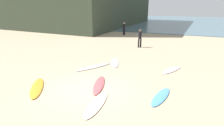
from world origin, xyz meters
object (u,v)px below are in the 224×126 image
(surfboard_2, at_px, (94,67))
(surfboard_3, at_px, (97,104))
(surfboard_5, at_px, (171,70))
(surfboard_0, at_px, (115,63))
(surfboard_4, at_px, (37,87))
(surfboard_1, at_px, (99,85))
(surfboard_6, at_px, (161,97))
(beachgoer_near, at_px, (140,38))
(beachgoer_mid, at_px, (124,28))

(surfboard_2, relative_size, surfboard_3, 1.13)
(surfboard_5, bearing_deg, surfboard_0, -157.81)
(surfboard_4, height_order, surfboard_5, surfboard_4)
(surfboard_0, distance_m, surfboard_1, 3.88)
(surfboard_6, bearing_deg, surfboard_3, 44.59)
(surfboard_4, height_order, beachgoer_near, beachgoer_near)
(surfboard_0, height_order, beachgoer_mid, beachgoer_mid)
(surfboard_3, xyz_separation_m, surfboard_5, (2.35, 5.47, 0.00))
(surfboard_4, xyz_separation_m, surfboard_6, (5.66, 1.34, -0.01))
(surfboard_5, height_order, beachgoer_near, beachgoer_near)
(surfboard_0, xyz_separation_m, beachgoer_mid, (-3.48, 11.99, 0.87))
(surfboard_5, height_order, beachgoer_mid, beachgoer_mid)
(beachgoer_mid, bearing_deg, surfboard_5, 54.75)
(surfboard_5, bearing_deg, beachgoer_mid, 144.51)
(surfboard_0, xyz_separation_m, surfboard_1, (0.67, -3.82, 0.01))
(surfboard_0, height_order, surfboard_1, surfboard_1)
(surfboard_1, relative_size, surfboard_3, 1.01)
(surfboard_0, bearing_deg, surfboard_6, -67.74)
(beachgoer_mid, bearing_deg, surfboard_0, 39.96)
(surfboard_1, height_order, beachgoer_mid, beachgoer_mid)
(surfboard_0, bearing_deg, surfboard_5, -22.54)
(surfboard_2, bearing_deg, beachgoer_near, -71.77)
(surfboard_1, xyz_separation_m, beachgoer_mid, (-4.15, 15.81, 0.87))
(surfboard_5, relative_size, beachgoer_near, 1.18)
(surfboard_0, relative_size, beachgoer_mid, 1.37)
(beachgoer_mid, bearing_deg, surfboard_1, 38.48)
(surfboard_6, height_order, beachgoer_mid, beachgoer_mid)
(surfboard_2, distance_m, beachgoer_mid, 13.64)
(surfboard_6, bearing_deg, beachgoer_mid, -56.44)
(surfboard_3, bearing_deg, surfboard_5, 59.88)
(surfboard_2, bearing_deg, surfboard_0, -94.90)
(surfboard_0, relative_size, surfboard_1, 0.97)
(surfboard_3, relative_size, surfboard_6, 1.13)
(surfboard_0, xyz_separation_m, surfboard_6, (3.72, -3.93, -0.00))
(surfboard_3, distance_m, surfboard_4, 3.38)
(surfboard_1, bearing_deg, surfboard_3, 95.53)
(surfboard_6, bearing_deg, surfboard_5, -81.51)
(beachgoer_mid, bearing_deg, beachgoer_near, 54.02)
(surfboard_1, height_order, surfboard_4, same)
(beachgoer_mid, bearing_deg, surfboard_2, 34.70)
(surfboard_3, height_order, beachgoer_near, beachgoer_near)
(surfboard_1, xyz_separation_m, surfboard_5, (3.10, 3.73, -0.01))
(surfboard_4, relative_size, beachgoer_near, 1.48)
(surfboard_5, bearing_deg, surfboard_4, -114.27)
(beachgoer_near, height_order, beachgoer_mid, beachgoer_near)
(surfboard_2, height_order, beachgoer_near, beachgoer_near)
(surfboard_3, distance_m, beachgoer_near, 11.13)
(surfboard_1, xyz_separation_m, surfboard_4, (-2.61, -1.44, 0.00))
(surfboard_1, height_order, surfboard_2, surfboard_1)
(surfboard_2, height_order, beachgoer_mid, beachgoer_mid)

